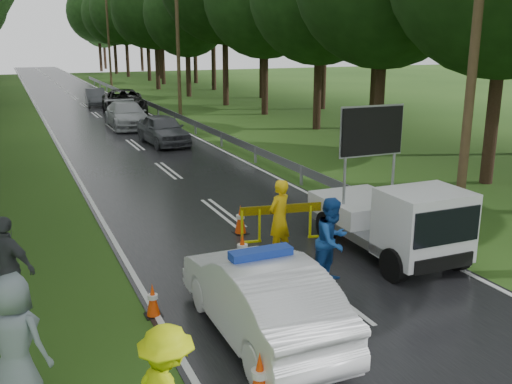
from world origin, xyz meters
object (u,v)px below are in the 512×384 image
police_sedan (261,297)px  civilian (332,241)px  queue_car_second (127,115)px  work_truck (394,219)px  queue_car_fourth (95,97)px  barrier (285,213)px  queue_car_first (163,130)px  queue_car_third (124,102)px  officer (279,218)px

police_sedan → civilian: civilian is taller
civilian → queue_car_second: (0.40, 23.17, -0.19)m
work_truck → queue_car_fourth: 34.66m
barrier → queue_car_first: 14.52m
work_truck → queue_car_second: bearing=95.0°
queue_car_third → queue_car_fourth: queue_car_third is taller
officer → work_truck: bearing=129.2°
queue_car_first → queue_car_third: size_ratio=0.71×
civilian → queue_car_first: bearing=62.8°
queue_car_third → queue_car_first: bearing=-85.2°
officer → queue_car_fourth: officer is taller
work_truck → queue_car_third: bearing=92.1°
barrier → work_truck: bearing=-37.3°
civilian → queue_car_second: 23.17m
barrier → queue_car_second: 20.51m
barrier → civilian: 2.68m
work_truck → officer: (-2.42, 1.13, 0.00)m
work_truck → officer: 2.67m
officer → barrier: bearing=-150.2°
police_sedan → queue_car_first: size_ratio=1.04×
barrier → officer: 1.06m
police_sedan → queue_car_third: 30.83m
queue_car_second → queue_car_fourth: queue_car_second is taller
queue_car_third → work_truck: bearing=-81.6°
queue_car_second → queue_car_fourth: size_ratio=1.30×
officer → police_sedan: bearing=33.6°
barrier → queue_car_first: queue_car_first is taller
queue_car_second → barrier: bearing=-89.6°
work_truck → civilian: (-2.07, -0.67, 0.00)m
queue_car_first → queue_car_second: (-0.54, 6.00, 0.01)m
work_truck → queue_car_second: 22.56m
civilian → queue_car_first: size_ratio=0.44×
queue_car_third → queue_car_fourth: bearing=106.2°
work_truck → police_sedan: bearing=-153.3°
civilian → work_truck: bearing=-6.1°
police_sedan → queue_car_first: 18.88m
queue_car_first → police_sedan: bearing=-103.1°
work_truck → barrier: size_ratio=1.88×
police_sedan → queue_car_first: (3.20, 18.61, -0.00)m
work_truck → queue_car_first: 16.54m
police_sedan → queue_car_fourth: bearing=-94.1°
civilian → queue_car_second: civilian is taller
barrier → civilian: size_ratio=1.24×
police_sedan → queue_car_second: police_sedan is taller
work_truck → barrier: work_truck is taller
barrier → queue_car_second: (0.15, 20.51, 0.01)m
civilian → queue_car_third: size_ratio=0.31×
barrier → queue_car_third: (1.17, 26.51, 0.10)m
queue_car_first → queue_car_second: bearing=91.7°
officer → civilian: bearing=75.2°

